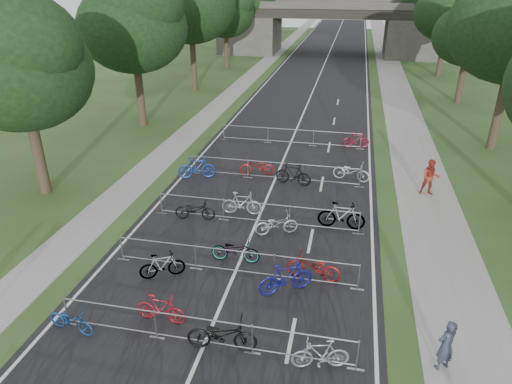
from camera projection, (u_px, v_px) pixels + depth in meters
road at (320, 75)px, 51.81m from camera, size 11.00×140.00×0.01m
sidewalk_right at (393, 78)px, 50.31m from camera, size 3.00×140.00×0.01m
sidewalk_left at (256, 72)px, 53.21m from camera, size 2.00×140.00×0.01m
lane_markings at (320, 75)px, 51.81m from camera, size 0.12×140.00×0.00m
overpass_bridge at (330, 28)px, 63.51m from camera, size 31.00×8.00×7.05m
tree_left_0 at (20, 66)px, 21.09m from camera, size 6.72×6.72×10.25m
tree_left_1 at (133, 23)px, 31.32m from camera, size 7.56×7.56×11.53m
tree_left_2 at (191, 1)px, 41.55m from camera, size 8.40×8.40×12.81m
tree_right_2 at (472, 33)px, 37.90m from camera, size 6.16×6.16×9.39m
tree_left_3 at (226, 11)px, 52.84m from camera, size 6.72×6.72×10.25m
tree_right_3 at (450, 10)px, 48.06m from camera, size 7.17×7.17×10.93m
tree_right_5 at (423, 6)px, 69.65m from camera, size 6.16×6.16×9.39m
barrier_row_2 at (203, 332)px, 13.83m from camera, size 9.70×0.08×1.10m
barrier_row_3 at (234, 262)px, 17.18m from camera, size 9.70×0.08×1.10m
barrier_row_4 at (256, 213)px, 20.71m from camera, size 9.70×0.08×1.10m
barrier_row_5 at (275, 171)px, 25.12m from camera, size 9.70×0.08×1.10m
barrier_row_6 at (290, 137)px, 30.41m from camera, size 9.70×0.08×1.10m
bike_8 at (71, 320)px, 14.44m from camera, size 1.75×0.85×0.88m
bike_9 at (161, 309)px, 14.82m from camera, size 1.76×0.59×1.04m
bike_10 at (222, 335)px, 13.70m from camera, size 2.22×0.98×1.13m
bike_11 at (320, 354)px, 13.06m from camera, size 1.77×0.88×1.02m
bike_12 at (162, 266)px, 17.02m from camera, size 1.74×1.22×1.03m
bike_13 at (235, 250)px, 17.97m from camera, size 1.97×0.74×1.02m
bike_14 at (286, 278)px, 16.16m from camera, size 2.06×1.55×1.23m
bike_15 at (314, 267)px, 16.89m from camera, size 2.10×0.90×1.07m
bike_16 at (195, 210)px, 21.08m from camera, size 1.94×0.85×0.99m
bike_17 at (242, 204)px, 21.49m from camera, size 1.95×0.71×1.15m
bike_18 at (276, 224)px, 19.88m from camera, size 2.02×1.34×1.00m
bike_19 at (341, 216)px, 20.28m from camera, size 2.12×0.63×1.26m
bike_20 at (197, 168)px, 25.33m from camera, size 2.17×1.19×1.26m
bike_21 at (257, 167)px, 25.74m from camera, size 2.04×1.03×1.02m
bike_22 at (293, 174)px, 24.57m from camera, size 2.05×0.89×1.19m
bike_23 at (351, 171)px, 25.07m from camera, size 2.15×1.12×1.07m
bike_27 at (356, 140)px, 29.84m from camera, size 1.83×0.85×1.06m
pedestrian_a at (446, 345)px, 12.92m from camera, size 0.74×0.68×1.69m
pedestrian_b at (430, 178)px, 23.28m from camera, size 0.93×0.72×1.90m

